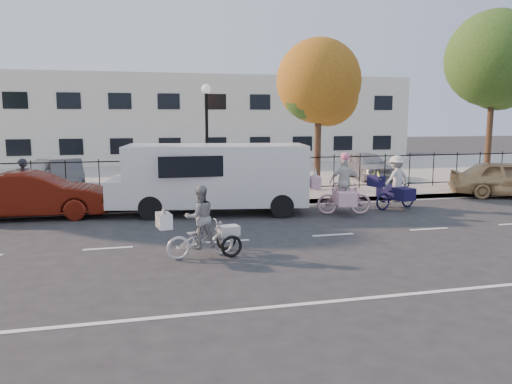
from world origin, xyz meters
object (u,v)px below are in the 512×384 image
object	(u,v)px
lot_car_a	(35,175)
lot_car_d	(367,165)
bull_bike	(395,188)
zebra_trike	(201,230)
lamppost	(207,120)
white_van	(213,176)
gold_sedan	(508,179)
red_sedan	(35,195)
lot_car_c	(67,174)
unicorn_bike	(343,192)
pedestrian	(23,183)

from	to	relation	value
lot_car_a	lot_car_d	world-z (taller)	lot_car_d
bull_bike	lot_car_a	world-z (taller)	bull_bike
zebra_trike	lot_car_d	world-z (taller)	zebra_trike
lamppost	white_van	size ratio (longest dim) A/B	0.63
lamppost	white_van	xyz separation A→B (m)	(-0.23, -2.85, -1.83)
zebra_trike	gold_sedan	distance (m)	14.50
white_van	gold_sedan	bearing A→B (deg)	11.99
red_sedan	lot_car_c	bearing A→B (deg)	0.41
zebra_trike	unicorn_bike	distance (m)	6.63
zebra_trike	lot_car_d	xyz separation A→B (m)	(9.93, 11.63, 0.18)
unicorn_bike	lot_car_c	xyz separation A→B (m)	(-9.63, 7.83, -0.00)
bull_bike	lot_car_d	xyz separation A→B (m)	(2.42, 7.15, 0.07)
lot_car_a	lamppost	bearing A→B (deg)	-16.30
gold_sedan	red_sedan	bearing A→B (deg)	111.98
bull_bike	lot_car_c	size ratio (longest dim) A/B	0.56
lot_car_c	lot_car_d	size ratio (longest dim) A/B	0.94
bull_bike	gold_sedan	world-z (taller)	bull_bike
bull_bike	gold_sedan	size ratio (longest dim) A/B	0.48
lot_car_d	lamppost	bearing A→B (deg)	-154.70
lamppost	lot_car_d	bearing A→B (deg)	22.42
bull_bike	gold_sedan	bearing A→B (deg)	-92.80
lot_car_d	lot_car_a	bearing A→B (deg)	-178.05
unicorn_bike	white_van	size ratio (longest dim) A/B	0.31
bull_bike	lot_car_c	world-z (taller)	bull_bike
unicorn_bike	zebra_trike	bearing A→B (deg)	139.80
unicorn_bike	bull_bike	bearing A→B (deg)	-64.02
bull_bike	lot_car_a	distance (m)	15.07
lot_car_a	lot_car_c	size ratio (longest dim) A/B	1.07
bull_bike	pedestrian	size ratio (longest dim) A/B	1.24
unicorn_bike	lot_car_a	xyz separation A→B (m)	(-10.93, 7.91, -0.04)
zebra_trike	lamppost	bearing A→B (deg)	-18.99
lamppost	pedestrian	size ratio (longest dim) A/B	2.54
unicorn_bike	bull_bike	world-z (taller)	unicorn_bike
white_van	gold_sedan	world-z (taller)	white_van
white_van	pedestrian	size ratio (longest dim) A/B	4.01
unicorn_bike	bull_bike	distance (m)	2.27
lot_car_a	unicorn_bike	bearing A→B (deg)	-23.66
zebra_trike	lot_car_d	size ratio (longest dim) A/B	0.49
white_van	lamppost	bearing A→B (deg)	94.85
lamppost	zebra_trike	size ratio (longest dim) A/B	2.19
lamppost	unicorn_bike	xyz separation A→B (m)	(3.96, -4.12, -2.34)
red_sedan	pedestrian	world-z (taller)	pedestrian
unicorn_bike	pedestrian	xyz separation A→B (m)	(-10.45, 3.01, 0.23)
bull_bike	pedestrian	distance (m)	12.91
unicorn_bike	pedestrian	world-z (taller)	unicorn_bike
pedestrian	lot_car_a	size ratio (longest dim) A/B	0.42
lot_car_c	lot_car_d	world-z (taller)	lot_car_d
lot_car_c	lot_car_d	bearing A→B (deg)	-9.36
gold_sedan	pedestrian	world-z (taller)	pedestrian
gold_sedan	zebra_trike	bearing A→B (deg)	135.50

